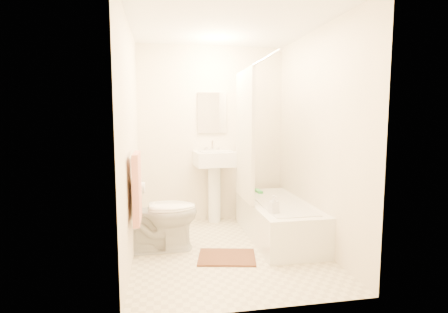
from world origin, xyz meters
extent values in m
plane|color=beige|center=(0.00, 0.00, 0.00)|extent=(2.40, 2.40, 0.00)
plane|color=white|center=(0.00, 0.00, 2.40)|extent=(2.40, 2.40, 0.00)
cube|color=beige|center=(0.00, 1.20, 1.20)|extent=(2.00, 0.02, 2.40)
cube|color=beige|center=(-1.00, 0.00, 1.20)|extent=(0.02, 2.40, 2.40)
cube|color=beige|center=(1.00, 0.00, 1.20)|extent=(0.02, 2.40, 2.40)
cube|color=white|center=(0.00, 1.18, 1.50)|extent=(0.40, 0.03, 0.55)
cylinder|color=silver|center=(0.30, 0.10, 2.00)|extent=(0.03, 1.70, 0.03)
cube|color=silver|center=(0.30, 0.50, 1.22)|extent=(0.04, 0.80, 1.55)
cylinder|color=silver|center=(-0.96, -0.25, 1.10)|extent=(0.02, 0.60, 0.02)
cube|color=#CC7266|center=(-0.93, -0.25, 0.78)|extent=(0.06, 0.45, 0.66)
cylinder|color=white|center=(-0.93, 0.12, 0.70)|extent=(0.11, 0.12, 0.12)
imported|color=silver|center=(-0.73, 0.16, 0.41)|extent=(0.85, 0.50, 0.82)
cube|color=#4F2A23|center=(-0.05, -0.21, 0.01)|extent=(0.65, 0.54, 0.02)
imported|color=white|center=(0.45, -0.17, 0.53)|extent=(0.10, 0.11, 0.19)
cube|color=green|center=(0.57, 0.81, 0.46)|extent=(0.07, 0.21, 0.04)
camera|label=1|loc=(-0.70, -3.59, 1.44)|focal=28.00mm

